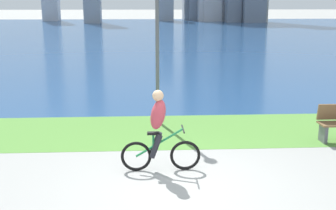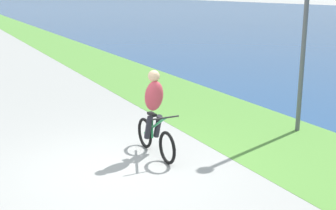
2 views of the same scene
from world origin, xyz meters
TOP-DOWN VIEW (x-y plane):
  - ground_plane at (0.00, 0.00)m, footprint 300.00×300.00m
  - grass_strip_bayside at (0.00, 3.54)m, footprint 120.00×3.00m
  - bay_water_surface at (0.00, 38.18)m, footprint 300.00×66.29m
  - cyclist_lead at (-0.37, 0.86)m, footprint 1.59×0.52m
  - lamppost_tall at (-0.28, 4.41)m, footprint 0.28×0.28m

SIDE VIEW (x-z plane):
  - ground_plane at x=0.00m, z-range 0.00..0.00m
  - bay_water_surface at x=0.00m, z-range 0.00..0.00m
  - grass_strip_bayside at x=0.00m, z-range 0.00..0.01m
  - cyclist_lead at x=-0.37m, z-range 0.00..1.66m
  - lamppost_tall at x=-0.28m, z-range 0.62..4.72m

